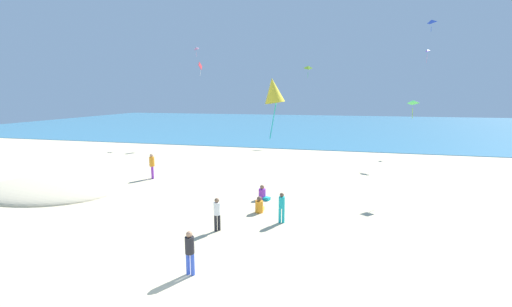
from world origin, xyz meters
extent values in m
plane|color=beige|center=(0.00, 10.00, 0.00)|extent=(120.00, 120.00, 0.00)
cube|color=teal|center=(0.00, 57.58, 0.03)|extent=(120.00, 60.00, 0.05)
ellipsoid|color=#C8B895|center=(-12.94, 8.91, 0.00)|extent=(8.49, 5.94, 1.23)
cube|color=red|center=(-9.21, 9.14, 0.10)|extent=(0.39, 0.48, 0.20)
cube|color=white|center=(-9.21, 9.14, 0.22)|extent=(0.40, 0.49, 0.04)
cylinder|color=purple|center=(0.00, 10.34, 0.30)|extent=(0.49, 0.49, 0.60)
sphere|color=#846047|center=(0.00, 10.34, 0.71)|extent=(0.24, 0.24, 0.24)
cube|color=#19ADB2|center=(0.23, 10.27, 0.09)|extent=(0.50, 0.42, 0.17)
cylinder|color=#19ADB2|center=(1.67, 7.28, 0.35)|extent=(0.12, 0.12, 0.70)
cylinder|color=#19ADB2|center=(1.51, 7.24, 0.35)|extent=(0.12, 0.12, 0.70)
cylinder|color=#19ADB2|center=(1.59, 7.26, 0.96)|extent=(0.34, 0.34, 0.52)
sphere|color=brown|center=(1.59, 7.26, 1.31)|extent=(0.19, 0.19, 0.19)
cylinder|color=purple|center=(-8.42, 13.11, 0.43)|extent=(0.15, 0.15, 0.87)
cylinder|color=purple|center=(-8.30, 12.96, 0.43)|extent=(0.15, 0.15, 0.87)
cylinder|color=orange|center=(-8.36, 13.03, 1.19)|extent=(0.49, 0.49, 0.65)
sphere|color=tan|center=(-8.36, 13.03, 1.63)|extent=(0.24, 0.24, 0.24)
cylinder|color=orange|center=(0.31, 8.31, 0.30)|extent=(0.40, 0.40, 0.59)
sphere|color=brown|center=(0.31, 8.31, 0.70)|extent=(0.24, 0.24, 0.24)
cube|color=yellow|center=(0.32, 8.55, 0.09)|extent=(0.32, 0.44, 0.17)
cylinder|color=black|center=(-0.86, 5.80, 0.36)|extent=(0.13, 0.13, 0.72)
cylinder|color=black|center=(-0.96, 5.68, 0.36)|extent=(0.13, 0.13, 0.72)
cylinder|color=white|center=(-0.91, 5.74, 0.99)|extent=(0.41, 0.41, 0.54)
sphere|color=#846047|center=(-0.91, 5.74, 1.35)|extent=(0.20, 0.20, 0.20)
cylinder|color=blue|center=(-0.62, 2.28, 0.37)|extent=(0.13, 0.13, 0.73)
cylinder|color=blue|center=(-0.46, 2.27, 0.37)|extent=(0.13, 0.13, 0.73)
cylinder|color=black|center=(-0.54, 2.27, 1.01)|extent=(0.31, 0.31, 0.55)
sphere|color=#A87A5B|center=(-0.54, 2.27, 1.38)|extent=(0.20, 0.20, 0.20)
pyramid|color=purple|center=(12.67, 31.79, 10.22)|extent=(0.47, 0.55, 0.25)
cylinder|color=pink|center=(12.69, 31.79, 9.45)|extent=(0.06, 0.04, 0.90)
pyramid|color=pink|center=(-12.69, 30.80, 11.12)|extent=(0.81, 0.75, 0.43)
cylinder|color=pink|center=(-12.66, 30.86, 10.45)|extent=(0.05, 0.05, 0.50)
pyramid|color=#99DB33|center=(0.35, 33.42, 8.92)|extent=(0.99, 0.87, 0.54)
cylinder|color=green|center=(0.33, 33.48, 8.04)|extent=(0.08, 0.16, 0.67)
cube|color=red|center=(-11.44, 29.06, 8.95)|extent=(0.30, 0.96, 0.94)
cylinder|color=white|center=(-11.44, 29.06, 8.19)|extent=(0.19, 0.08, 0.84)
pyramid|color=green|center=(8.03, 13.89, 5.30)|extent=(0.60, 0.51, 0.32)
cylinder|color=#99DB33|center=(8.04, 13.85, 4.66)|extent=(0.05, 0.11, 0.60)
pyramid|color=blue|center=(12.02, 28.41, 12.44)|extent=(0.94, 0.95, 0.48)
cylinder|color=blue|center=(12.06, 28.45, 11.73)|extent=(0.05, 0.05, 0.44)
cone|color=yellow|center=(1.93, 3.23, 5.82)|extent=(0.85, 0.78, 0.82)
cylinder|color=#1EADAD|center=(1.93, 3.23, 4.93)|extent=(0.22, 0.09, 1.15)
camera|label=1|loc=(3.80, -6.63, 5.69)|focal=23.00mm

